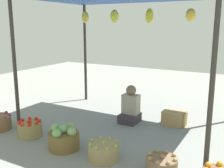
{
  "coord_description": "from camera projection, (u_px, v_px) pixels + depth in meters",
  "views": [
    {
      "loc": [
        2.33,
        -4.74,
        1.99
      ],
      "look_at": [
        0.0,
        -0.58,
        0.95
      ],
      "focal_mm": 43.79,
      "sensor_mm": 36.0,
      "label": 1
    }
  ],
  "objects": [
    {
      "name": "basket_cabbages",
      "position": [
        64.0,
        139.0,
        4.44
      ],
      "size": [
        0.51,
        0.51,
        0.41
      ],
      "color": "brown",
      "rests_on": "ground"
    },
    {
      "name": "wooden_crate_near_vendor",
      "position": [
        176.0,
        118.0,
        5.5
      ],
      "size": [
        0.39,
        0.28,
        0.28
      ],
      "primitive_type": "cube",
      "color": "olive",
      "rests_on": "ground"
    },
    {
      "name": "vendor_person",
      "position": [
        130.0,
        108.0,
        5.65
      ],
      "size": [
        0.36,
        0.44,
        0.78
      ],
      "color": "#3E343D",
      "rests_on": "ground"
    },
    {
      "name": "basket_potatoes",
      "position": [
        162.0,
        164.0,
        3.76
      ],
      "size": [
        0.43,
        0.43,
        0.26
      ],
      "color": "#7F6247",
      "rests_on": "ground"
    },
    {
      "name": "wooden_crate_stacked_rear",
      "position": [
        173.0,
        118.0,
        5.51
      ],
      "size": [
        0.42,
        0.28,
        0.29
      ],
      "primitive_type": "cube",
      "color": "tan",
      "rests_on": "ground"
    },
    {
      "name": "basket_limes",
      "position": [
        104.0,
        151.0,
        4.1
      ],
      "size": [
        0.46,
        0.46,
        0.29
      ],
      "color": "#9D8859",
      "rests_on": "ground"
    },
    {
      "name": "ground_plane",
      "position": [
        126.0,
        124.0,
        5.58
      ],
      "size": [
        14.0,
        14.0,
        0.0
      ],
      "primitive_type": "plane",
      "color": "gray"
    },
    {
      "name": "basket_red_tomatoes",
      "position": [
        30.0,
        129.0,
        4.95
      ],
      "size": [
        0.44,
        0.44,
        0.32
      ],
      "color": "#94824D",
      "rests_on": "ground"
    },
    {
      "name": "market_stall_structure",
      "position": [
        127.0,
        4.0,
        5.08
      ],
      "size": [
        3.88,
        2.64,
        2.53
      ],
      "color": "#38332D",
      "rests_on": "ground"
    }
  ]
}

